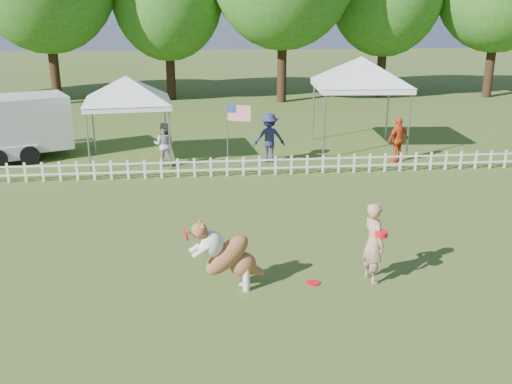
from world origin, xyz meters
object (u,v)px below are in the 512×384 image
Objects in this scene: spectator_a at (164,144)px; dog at (228,255)px; handler at (373,243)px; canopy_tent_right at (359,104)px; flag_pole at (227,137)px; frisbee_on_turf at (313,283)px; canopy_tent_left at (129,120)px; spectator_c at (398,140)px; cargo_trailer at (6,128)px; spectator_b at (269,138)px.

dog is at bearing 109.97° from spectator_a.
handler is 0.48× the size of canopy_tent_right.
frisbee_on_turf is at bearing -59.30° from flag_pole.
canopy_tent_left is 8.97m from spectator_c.
canopy_tent_left reaches higher than frisbee_on_turf.
frisbee_on_turf is 11.21m from canopy_tent_right.
cargo_trailer is 3.02× the size of spectator_b.
handler is 13.93m from cargo_trailer.
frisbee_on_turf is 8.25m from flag_pole.
handler is 0.56× the size of canopy_tent_left.
canopy_tent_left reaches higher than spectator_b.
frisbee_on_turf is at bearing -73.68° from cargo_trailer.
dog reaches higher than frisbee_on_turf.
flag_pole reaches higher than spectator_b.
canopy_tent_right reaches higher than frisbee_on_turf.
flag_pole is (-1.15, 8.10, 1.06)m from frisbee_on_turf.
spectator_b reaches higher than frisbee_on_turf.
canopy_tent_left reaches higher than spectator_a.
spectator_c is at bearing -30.94° from cargo_trailer.
canopy_tent_right is 2.26× the size of spectator_a.
cargo_trailer is (-8.49, 10.08, 1.08)m from frisbee_on_turf.
flag_pole is at bearing -28.10° from canopy_tent_left.
spectator_c is at bearing 61.66° from frisbee_on_turf.
canopy_tent_right is at bearing -155.12° from spectator_b.
canopy_tent_right is at bearing -156.35° from spectator_a.
dog is at bearing -70.53° from flag_pole.
canopy_tent_left is 8.14m from canopy_tent_right.
canopy_tent_left is 3.46m from flag_pole.
frisbee_on_turf is 0.05× the size of cargo_trailer.
spectator_a is at bearing -37.89° from cargo_trailer.
spectator_b reaches higher than handler.
canopy_tent_left is 1.31× the size of flag_pole.
spectator_a is (-3.18, 8.75, 0.71)m from frisbee_on_turf.
spectator_a is at bearing 86.04° from dog.
canopy_tent_left is 1.95× the size of spectator_a.
frisbee_on_turf is 0.17× the size of spectator_c.
spectator_b is at bearing -31.38° from cargo_trailer.
spectator_b is at bearing -11.94° from canopy_tent_left.
frisbee_on_turf is at bearing -105.45° from canopy_tent_right.
frisbee_on_turf is 9.62m from spectator_c.
spectator_c is at bearing -11.95° from canopy_tent_left.
flag_pole reaches higher than frisbee_on_turf.
spectator_a is at bearing 3.62° from spectator_b.
canopy_tent_right is 7.18m from spectator_a.
spectator_a is (1.16, -0.67, -0.68)m from canopy_tent_left.
frisbee_on_turf is at bearing -10.63° from dog.
spectator_b is (1.88, 9.01, 0.11)m from dog.
cargo_trailer is 3.45× the size of spectator_a.
spectator_b is (1.43, 0.81, -0.25)m from flag_pole.
flag_pole is at bearing 98.10° from frisbee_on_turf.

